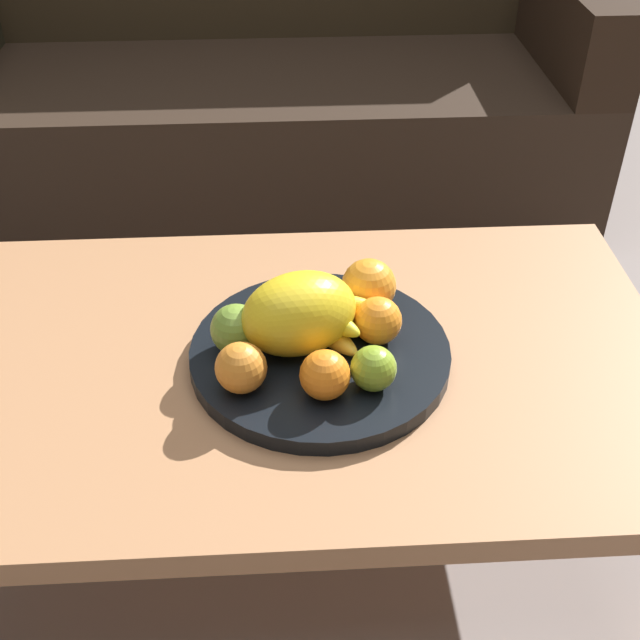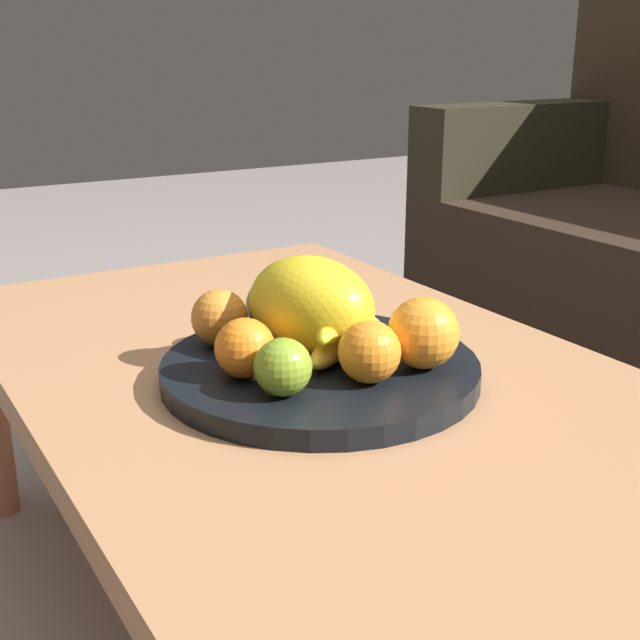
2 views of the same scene
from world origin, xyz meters
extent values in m
plane|color=gray|center=(0.00, 0.00, 0.00)|extent=(8.00, 8.00, 0.00)
cube|color=#B27B51|center=(0.00, 0.00, 0.37)|extent=(1.14, 0.68, 0.04)
cylinder|color=#AA7C53|center=(-0.53, 0.30, 0.17)|extent=(0.05, 0.05, 0.35)
cube|color=black|center=(-0.81, 1.15, 0.51)|extent=(0.14, 0.70, 0.22)
cylinder|color=black|center=(0.05, -0.01, 0.40)|extent=(0.38, 0.38, 0.03)
ellipsoid|color=yellow|center=(0.02, -0.01, 0.47)|extent=(0.20, 0.17, 0.12)
sphere|color=orange|center=(0.12, 0.08, 0.45)|extent=(0.08, 0.08, 0.08)
sphere|color=orange|center=(0.05, -0.11, 0.45)|extent=(0.07, 0.07, 0.07)
sphere|color=orange|center=(-0.06, -0.09, 0.45)|extent=(0.07, 0.07, 0.07)
sphere|color=orange|center=(0.13, 0.00, 0.45)|extent=(0.07, 0.07, 0.07)
sphere|color=olive|center=(-0.07, -0.01, 0.45)|extent=(0.07, 0.07, 0.07)
sphere|color=olive|center=(0.11, -0.10, 0.44)|extent=(0.06, 0.06, 0.06)
ellipsoid|color=yellow|center=(0.05, 0.01, 0.43)|extent=(0.12, 0.14, 0.03)
ellipsoid|color=yellow|center=(0.06, 0.02, 0.43)|extent=(0.15, 0.06, 0.03)
ellipsoid|color=yellow|center=(0.04, 0.01, 0.46)|extent=(0.13, 0.13, 0.03)
ellipsoid|color=yellow|center=(0.05, 0.03, 0.46)|extent=(0.15, 0.05, 0.03)
camera|label=1|loc=(-0.01, -0.90, 1.15)|focal=45.18mm
camera|label=2|loc=(0.84, -0.49, 0.77)|focal=47.08mm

